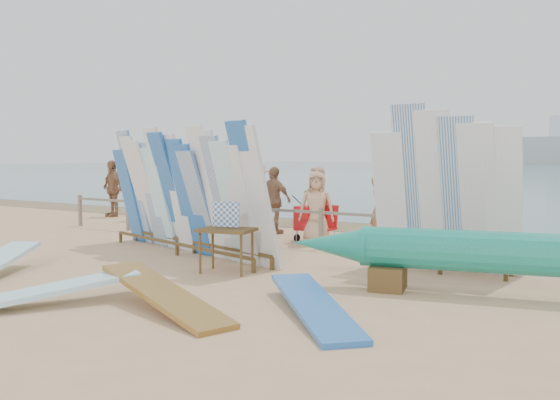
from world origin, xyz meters
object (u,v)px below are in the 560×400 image
Objects in this scene: flat_board_c at (164,310)px; outrigger_canoe at (519,256)px; beachgoer_0 at (140,195)px; beachgoer_11 at (227,193)px; stroller at (312,223)px; beachgoer_5 at (317,196)px; beach_chair_left at (323,231)px; side_surfboard_rack at (445,197)px; beachgoer_4 at (274,200)px; flat_board_d at (314,315)px; beachgoer_1 at (173,194)px; beachgoer_extra_1 at (112,188)px; main_surfboard_rack at (185,197)px; beachgoer_7 at (379,209)px; beachgoer_6 at (316,208)px; beach_chair_right at (305,231)px; flat_board_b at (36,307)px; beachgoer_3 at (257,196)px; beachgoer_8 at (428,214)px; vendor_table at (226,249)px; beachgoer_2 at (195,199)px.

outrigger_canoe is at bearing -31.74° from flat_board_c.
beachgoer_0 is 2.75m from beachgoer_11.
beachgoer_5 is at bearing 127.70° from stroller.
flat_board_c is 6.77m from stroller.
side_surfboard_rack is at bearing -31.76° from beach_chair_left.
flat_board_d is at bearing 132.01° from beachgoer_4.
beachgoer_extra_1 is at bearing -32.59° from beachgoer_1.
main_surfboard_rack is at bearing 63.70° from beachgoer_0.
main_surfboard_rack is 3.41× the size of beachgoer_7.
beachgoer_6 is (4.73, -2.65, -0.05)m from beachgoer_11.
beachgoer_4 is at bearing 82.19° from flat_board_d.
beachgoer_7 is at bearing 43.97° from stroller.
stroller is (-3.36, 5.70, 0.44)m from flat_board_d.
beach_chair_left is at bearing -14.67° from beach_chair_right.
flat_board_b is 1.65× the size of beachgoer_0.
flat_board_d is at bearing -15.09° from main_surfboard_rack.
beachgoer_3 is at bearing -31.54° from beachgoer_4.
beachgoer_1 is at bearing 152.29° from flat_board_b.
beachgoer_7 is 9.90m from beachgoer_extra_1.
main_surfboard_rack reaches higher than flat_board_d.
flat_board_d is 6.63m from stroller.
beachgoer_1 reaches higher than beach_chair_left.
beach_chair_left is 7.21m from beachgoer_0.
beachgoer_8 is (2.46, 0.46, -0.05)m from beachgoer_6.
vendor_table is at bearing 119.43° from beachgoer_4.
side_surfboard_rack is at bearing 157.93° from beachgoer_4.
beachgoer_3 reaches higher than flat_board_b.
beachgoer_1 is (-7.06, 6.12, 0.38)m from vendor_table.
flat_board_c is at bearing -102.81° from beach_chair_right.
outrigger_canoe is 3.76× the size of beachgoer_4.
main_surfboard_rack is at bearing -18.30° from beachgoer_extra_1.
beachgoer_11 is at bearing 88.81° from flat_board_d.
beachgoer_0 is (-7.12, 0.97, 0.57)m from beach_chair_left.
beachgoer_0 is at bearing 15.29° from beachgoer_1.
beachgoer_3 is (-4.23, 8.03, 0.92)m from flat_board_c.
flat_board_c is at bearing 175.85° from beachgoer_7.
beachgoer_8 is (11.33, -1.26, -0.17)m from beachgoer_extra_1.
beach_chair_left is 1.97m from beachgoer_4.
flat_board_d is 9.38m from beachgoer_3.
beachgoer_3 reaches higher than beach_chair_left.
side_surfboard_rack is 11.11m from beachgoer_0.
beachgoer_2 is at bearing 123.79° from vendor_table.
side_surfboard_rack is 1.62× the size of beachgoer_2.
beachgoer_extra_1 reaches higher than beach_chair_left.
beachgoer_4 is at bearing 117.75° from beachgoer_1.
beach_chair_right is at bearing 86.12° from main_surfboard_rack.
beach_chair_left is (0.20, 7.44, 0.25)m from flat_board_b.
beachgoer_11 is at bearing 144.00° from beachgoer_1.
stroller is at bearing -102.83° from beachgoer_11.
flat_board_d is 1.51× the size of beachgoer_2.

